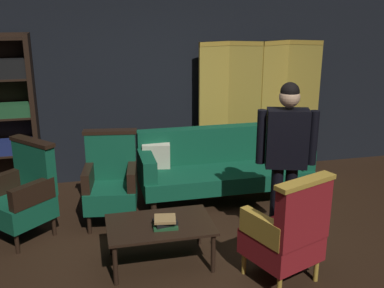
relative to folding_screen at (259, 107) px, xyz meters
name	(u,v)px	position (x,y,z in m)	size (l,w,h in m)	color
ground_plane	(211,260)	(-1.28, -2.16, -0.99)	(10.00, 10.00, 0.00)	black
back_wall	(165,78)	(-1.28, 0.29, 0.41)	(7.20, 0.10, 2.80)	black
folding_screen	(259,107)	(0.00, 0.00, 0.00)	(1.72, 0.28, 1.90)	#B29338
velvet_couch	(223,163)	(-0.73, -0.71, -0.53)	(2.12, 0.78, 0.88)	black
coffee_table	(160,228)	(-1.76, -2.09, -0.61)	(1.00, 0.64, 0.42)	black
armchair_gilt_accent	(287,232)	(-0.72, -2.64, -0.50)	(0.75, 0.75, 1.04)	#B78E33
armchair_wing_left	(24,193)	(-3.07, -1.22, -0.50)	(0.82, 0.82, 1.04)	black
armchair_wing_right	(111,181)	(-2.15, -1.08, -0.50)	(0.66, 0.65, 1.04)	black
standing_figure	(286,151)	(-0.48, -2.01, 0.04)	(0.57, 0.32, 1.70)	black
book_green_cloth	(165,225)	(-1.73, -2.16, -0.55)	(0.23, 0.19, 0.03)	#1E4C28
book_black_cloth	(165,222)	(-1.73, -2.16, -0.52)	(0.20, 0.15, 0.04)	black
book_tan_leather	(165,219)	(-1.73, -2.16, -0.49)	(0.20, 0.19, 0.02)	#9E7A47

